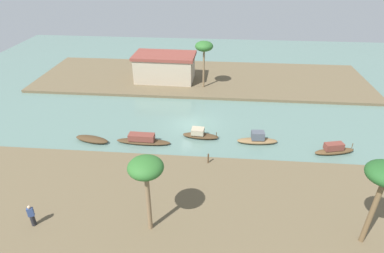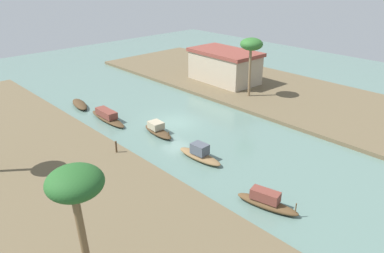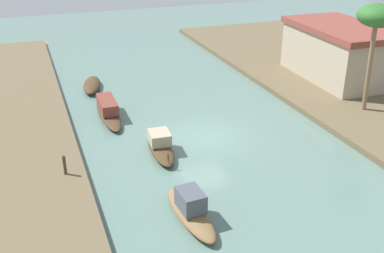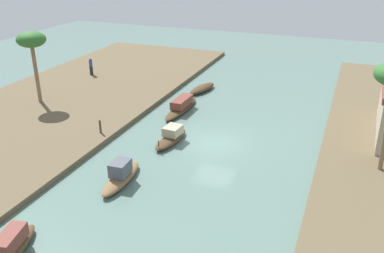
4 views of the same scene
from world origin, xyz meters
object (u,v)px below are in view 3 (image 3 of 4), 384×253
at_px(mooring_post, 65,165).
at_px(sampan_midstream, 108,110).
at_px(sampan_open_hull, 161,146).
at_px(riverside_building, 339,51).
at_px(sampan_with_tall_canopy, 191,210).
at_px(sampan_with_red_awning, 92,85).
at_px(palm_tree_right_tall, 378,18).

bearing_deg(mooring_post, sampan_midstream, 154.19).
height_order(sampan_open_hull, riverside_building, riverside_building).
bearing_deg(sampan_with_tall_canopy, sampan_with_red_awning, -179.29).
bearing_deg(sampan_midstream, sampan_with_red_awning, -177.51).
bearing_deg(sampan_open_hull, riverside_building, 116.35).
height_order(sampan_with_red_awning, mooring_post, mooring_post).
xyz_separation_m(sampan_with_red_awning, sampan_with_tall_canopy, (16.27, 1.20, 0.16)).
distance_m(sampan_midstream, palm_tree_right_tall, 16.03).
height_order(sampan_with_red_awning, sampan_open_hull, sampan_open_hull).
bearing_deg(riverside_building, sampan_with_tall_canopy, -51.24).
xyz_separation_m(sampan_with_red_awning, palm_tree_right_tall, (10.17, 14.36, 5.47)).
bearing_deg(sampan_midstream, sampan_open_hull, 17.08).
relative_size(sampan_with_tall_canopy, sampan_midstream, 0.74).
xyz_separation_m(sampan_with_tall_canopy, mooring_post, (-4.62, -4.24, 0.38)).
relative_size(sampan_midstream, sampan_open_hull, 1.45).
bearing_deg(palm_tree_right_tall, sampan_open_hull, -88.18).
xyz_separation_m(palm_tree_right_tall, riverside_building, (-5.53, 2.20, -3.52)).
height_order(sampan_midstream, mooring_post, mooring_post).
height_order(palm_tree_right_tall, riverside_building, palm_tree_right_tall).
relative_size(sampan_open_hull, riverside_building, 0.44).
xyz_separation_m(sampan_with_tall_canopy, sampan_midstream, (-11.17, -1.07, -0.03)).
bearing_deg(sampan_midstream, riverside_building, 92.62).
bearing_deg(palm_tree_right_tall, sampan_midstream, -109.63).
distance_m(mooring_post, riverside_building, 20.86).
xyz_separation_m(sampan_with_tall_canopy, palm_tree_right_tall, (-6.10, 13.16, 5.30)).
relative_size(palm_tree_right_tall, riverside_building, 0.73).
relative_size(sampan_with_red_awning, sampan_with_tall_canopy, 0.92).
relative_size(mooring_post, palm_tree_right_tall, 0.15).
height_order(sampan_midstream, sampan_open_hull, sampan_open_hull).
relative_size(sampan_with_tall_canopy, palm_tree_right_tall, 0.65).
height_order(mooring_post, palm_tree_right_tall, palm_tree_right_tall).
distance_m(sampan_open_hull, riverside_building, 16.11).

